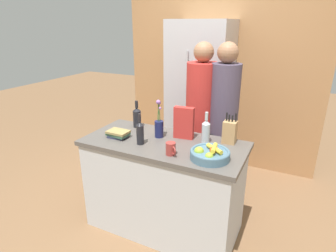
{
  "coord_description": "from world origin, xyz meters",
  "views": [
    {
      "loc": [
        1.03,
        -2.02,
        1.87
      ],
      "look_at": [
        0.0,
        0.08,
        1.01
      ],
      "focal_mm": 30.0,
      "sensor_mm": 36.0,
      "label": 1
    }
  ],
  "objects_px": {
    "flower_vase": "(159,126)",
    "coffee_mug": "(171,149)",
    "bottle_vinegar": "(140,132)",
    "knife_block": "(230,132)",
    "person_in_blue": "(223,117)",
    "fruit_bowl": "(210,154)",
    "bottle_wine": "(137,117)",
    "person_at_sink": "(201,115)",
    "cereal_box": "(184,123)",
    "refrigerator": "(200,99)",
    "book_stack": "(118,134)",
    "bottle_oil": "(206,131)"
  },
  "relations": [
    {
      "from": "knife_block",
      "to": "person_in_blue",
      "type": "relative_size",
      "value": 0.16
    },
    {
      "from": "fruit_bowl",
      "to": "cereal_box",
      "type": "height_order",
      "value": "cereal_box"
    },
    {
      "from": "cereal_box",
      "to": "bottle_oil",
      "type": "bearing_deg",
      "value": -2.56
    },
    {
      "from": "flower_vase",
      "to": "person_in_blue",
      "type": "xyz_separation_m",
      "value": [
        0.44,
        0.56,
        -0.02
      ]
    },
    {
      "from": "bottle_wine",
      "to": "person_at_sink",
      "type": "height_order",
      "value": "person_at_sink"
    },
    {
      "from": "person_at_sink",
      "to": "bottle_oil",
      "type": "bearing_deg",
      "value": -78.73
    },
    {
      "from": "coffee_mug",
      "to": "person_in_blue",
      "type": "distance_m",
      "value": 0.86
    },
    {
      "from": "bottle_wine",
      "to": "person_in_blue",
      "type": "distance_m",
      "value": 0.87
    },
    {
      "from": "book_stack",
      "to": "flower_vase",
      "type": "bearing_deg",
      "value": 27.44
    },
    {
      "from": "refrigerator",
      "to": "cereal_box",
      "type": "relative_size",
      "value": 6.62
    },
    {
      "from": "coffee_mug",
      "to": "bottle_wine",
      "type": "height_order",
      "value": "bottle_wine"
    },
    {
      "from": "coffee_mug",
      "to": "book_stack",
      "type": "height_order",
      "value": "coffee_mug"
    },
    {
      "from": "knife_block",
      "to": "cereal_box",
      "type": "xyz_separation_m",
      "value": [
        -0.4,
        -0.07,
        0.04
      ]
    },
    {
      "from": "fruit_bowl",
      "to": "bottle_vinegar",
      "type": "height_order",
      "value": "bottle_vinegar"
    },
    {
      "from": "flower_vase",
      "to": "cereal_box",
      "type": "relative_size",
      "value": 1.21
    },
    {
      "from": "cereal_box",
      "to": "bottle_wine",
      "type": "height_order",
      "value": "cereal_box"
    },
    {
      "from": "flower_vase",
      "to": "bottle_wine",
      "type": "relative_size",
      "value": 1.31
    },
    {
      "from": "refrigerator",
      "to": "bottle_vinegar",
      "type": "height_order",
      "value": "refrigerator"
    },
    {
      "from": "book_stack",
      "to": "bottle_oil",
      "type": "distance_m",
      "value": 0.79
    },
    {
      "from": "refrigerator",
      "to": "bottle_wine",
      "type": "height_order",
      "value": "refrigerator"
    },
    {
      "from": "refrigerator",
      "to": "knife_block",
      "type": "bearing_deg",
      "value": -58.21
    },
    {
      "from": "knife_block",
      "to": "coffee_mug",
      "type": "bearing_deg",
      "value": -128.82
    },
    {
      "from": "person_at_sink",
      "to": "bottle_wine",
      "type": "bearing_deg",
      "value": -153.49
    },
    {
      "from": "book_stack",
      "to": "bottle_oil",
      "type": "bearing_deg",
      "value": 17.61
    },
    {
      "from": "bottle_vinegar",
      "to": "knife_block",
      "type": "bearing_deg",
      "value": 28.04
    },
    {
      "from": "bottle_oil",
      "to": "bottle_vinegar",
      "type": "xyz_separation_m",
      "value": [
        -0.49,
        -0.28,
        -0.0
      ]
    },
    {
      "from": "flower_vase",
      "to": "person_in_blue",
      "type": "relative_size",
      "value": 0.2
    },
    {
      "from": "knife_block",
      "to": "coffee_mug",
      "type": "height_order",
      "value": "knife_block"
    },
    {
      "from": "person_at_sink",
      "to": "person_in_blue",
      "type": "relative_size",
      "value": 1.0
    },
    {
      "from": "flower_vase",
      "to": "cereal_box",
      "type": "xyz_separation_m",
      "value": [
        0.21,
        0.08,
        0.04
      ]
    },
    {
      "from": "refrigerator",
      "to": "person_at_sink",
      "type": "relative_size",
      "value": 1.12
    },
    {
      "from": "knife_block",
      "to": "bottle_wine",
      "type": "relative_size",
      "value": 1.0
    },
    {
      "from": "flower_vase",
      "to": "fruit_bowl",
      "type": "bearing_deg",
      "value": -21.68
    },
    {
      "from": "coffee_mug",
      "to": "person_in_blue",
      "type": "xyz_separation_m",
      "value": [
        0.18,
        0.84,
        0.04
      ]
    },
    {
      "from": "refrigerator",
      "to": "person_at_sink",
      "type": "xyz_separation_m",
      "value": [
        0.26,
        -0.66,
        0.01
      ]
    },
    {
      "from": "person_in_blue",
      "to": "coffee_mug",
      "type": "bearing_deg",
      "value": -125.78
    },
    {
      "from": "coffee_mug",
      "to": "person_at_sink",
      "type": "distance_m",
      "value": 0.85
    },
    {
      "from": "fruit_bowl",
      "to": "knife_block",
      "type": "xyz_separation_m",
      "value": [
        0.05,
        0.37,
        0.06
      ]
    },
    {
      "from": "bottle_vinegar",
      "to": "person_at_sink",
      "type": "height_order",
      "value": "person_at_sink"
    },
    {
      "from": "refrigerator",
      "to": "coffee_mug",
      "type": "bearing_deg",
      "value": -78.28
    },
    {
      "from": "refrigerator",
      "to": "person_at_sink",
      "type": "distance_m",
      "value": 0.71
    },
    {
      "from": "flower_vase",
      "to": "coffee_mug",
      "type": "xyz_separation_m",
      "value": [
        0.26,
        -0.29,
        -0.05
      ]
    },
    {
      "from": "knife_block",
      "to": "person_in_blue",
      "type": "xyz_separation_m",
      "value": [
        -0.17,
        0.4,
        -0.01
      ]
    },
    {
      "from": "bottle_oil",
      "to": "person_at_sink",
      "type": "relative_size",
      "value": 0.16
    },
    {
      "from": "refrigerator",
      "to": "fruit_bowl",
      "type": "relative_size",
      "value": 6.29
    },
    {
      "from": "coffee_mug",
      "to": "bottle_wine",
      "type": "bearing_deg",
      "value": 143.59
    },
    {
      "from": "flower_vase",
      "to": "bottle_oil",
      "type": "height_order",
      "value": "flower_vase"
    },
    {
      "from": "knife_block",
      "to": "coffee_mug",
      "type": "relative_size",
      "value": 2.52
    },
    {
      "from": "person_at_sink",
      "to": "flower_vase",
      "type": "bearing_deg",
      "value": -122.19
    },
    {
      "from": "cereal_box",
      "to": "person_in_blue",
      "type": "distance_m",
      "value": 0.53
    }
  ]
}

